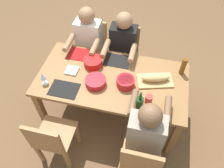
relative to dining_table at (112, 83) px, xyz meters
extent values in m
plane|color=brown|center=(0.00, 0.00, -0.65)|extent=(8.00, 8.00, 0.00)
cube|color=olive|center=(0.00, 0.00, 0.07)|extent=(1.73, 0.90, 0.04)
cube|color=olive|center=(-0.81, -0.39, -0.30)|extent=(0.07, 0.07, 0.70)
cube|color=olive|center=(0.81, -0.39, -0.30)|extent=(0.07, 0.07, 0.70)
cube|color=olive|center=(-0.81, 0.39, -0.30)|extent=(0.07, 0.07, 0.70)
cube|color=olive|center=(0.81, 0.39, -0.30)|extent=(0.07, 0.07, 0.70)
cube|color=#9E7044|center=(-0.48, 0.69, -0.22)|extent=(0.40, 0.40, 0.03)
cube|color=#9E7044|center=(-0.48, 0.87, 0.00)|extent=(0.38, 0.04, 0.40)
cube|color=#9E7044|center=(-0.31, 0.52, -0.44)|extent=(0.04, 0.04, 0.42)
cube|color=#9E7044|center=(-0.65, 0.52, -0.44)|extent=(0.04, 0.04, 0.42)
cylinder|color=#2D2D38|center=(-0.40, 0.47, -0.43)|extent=(0.11, 0.11, 0.45)
cylinder|color=#2D2D38|center=(-0.56, 0.47, -0.43)|extent=(0.11, 0.11, 0.45)
cube|color=gray|center=(-0.48, 0.63, 0.07)|extent=(0.34, 0.20, 0.55)
cylinder|color=brown|center=(-0.31, 0.36, 0.19)|extent=(0.07, 0.30, 0.07)
cylinder|color=brown|center=(-0.65, 0.36, 0.19)|extent=(0.07, 0.30, 0.07)
sphere|color=brown|center=(-0.48, 0.63, 0.44)|extent=(0.21, 0.21, 0.21)
cube|color=#9E7044|center=(0.00, -0.69, -0.22)|extent=(0.40, 0.40, 0.03)
cube|color=#9E7044|center=(0.00, -0.87, 0.00)|extent=(0.38, 0.04, 0.40)
cube|color=#9E7044|center=(-0.17, -0.52, -0.44)|extent=(0.04, 0.04, 0.42)
cube|color=#9E7044|center=(0.17, -0.52, -0.44)|extent=(0.04, 0.04, 0.42)
cube|color=#9E7044|center=(-0.17, -0.86, -0.44)|extent=(0.04, 0.04, 0.42)
cube|color=#9E7044|center=(0.17, -0.86, -0.44)|extent=(0.04, 0.04, 0.42)
cylinder|color=#2D2D38|center=(-0.08, -0.47, -0.43)|extent=(0.11, 0.11, 0.45)
cylinder|color=#2D2D38|center=(0.08, -0.47, -0.43)|extent=(0.11, 0.11, 0.45)
cube|color=black|center=(0.00, -0.63, 0.07)|extent=(0.34, 0.20, 0.55)
cylinder|color=#9E7251|center=(-0.17, -0.36, 0.19)|extent=(0.07, 0.30, 0.07)
cylinder|color=#9E7251|center=(0.17, -0.36, 0.19)|extent=(0.07, 0.30, 0.07)
sphere|color=#9E7251|center=(0.00, -0.63, 0.44)|extent=(0.21, 0.21, 0.21)
cube|color=#9E7044|center=(0.48, 0.69, -0.22)|extent=(0.40, 0.40, 0.03)
cube|color=#9E7044|center=(0.48, 0.87, 0.00)|extent=(0.38, 0.04, 0.40)
cube|color=#9E7044|center=(0.65, 0.52, -0.44)|extent=(0.04, 0.04, 0.42)
cube|color=#9E7044|center=(0.31, 0.52, -0.44)|extent=(0.04, 0.04, 0.42)
cube|color=#9E7044|center=(0.65, 0.86, -0.44)|extent=(0.04, 0.04, 0.42)
cube|color=#9E7044|center=(0.31, 0.86, -0.44)|extent=(0.04, 0.04, 0.42)
cube|color=#9E7044|center=(0.48, -0.69, -0.22)|extent=(0.40, 0.40, 0.03)
cube|color=#9E7044|center=(0.48, -0.87, 0.00)|extent=(0.38, 0.04, 0.40)
cube|color=#9E7044|center=(0.31, -0.52, -0.44)|extent=(0.04, 0.04, 0.42)
cube|color=#9E7044|center=(0.65, -0.52, -0.44)|extent=(0.04, 0.04, 0.42)
cube|color=#9E7044|center=(0.31, -0.86, -0.44)|extent=(0.04, 0.04, 0.42)
cube|color=#9E7044|center=(0.65, -0.86, -0.44)|extent=(0.04, 0.04, 0.42)
cylinder|color=#2D2D38|center=(0.40, -0.47, -0.43)|extent=(0.11, 0.11, 0.45)
cylinder|color=#2D2D38|center=(0.56, -0.47, -0.43)|extent=(0.11, 0.11, 0.45)
cube|color=white|center=(0.48, -0.63, 0.07)|extent=(0.34, 0.20, 0.55)
cylinder|color=#9E7251|center=(0.31, -0.36, 0.19)|extent=(0.07, 0.30, 0.07)
cylinder|color=#9E7251|center=(0.65, -0.36, 0.19)|extent=(0.07, 0.30, 0.07)
sphere|color=#9E7251|center=(0.48, -0.63, 0.44)|extent=(0.21, 0.21, 0.21)
cylinder|color=red|center=(0.27, -0.15, 0.13)|extent=(0.22, 0.22, 0.10)
cylinder|color=orange|center=(0.27, -0.15, 0.17)|extent=(0.20, 0.20, 0.03)
cylinder|color=#B21923|center=(0.16, 0.13, 0.13)|extent=(0.23, 0.23, 0.08)
cylinder|color=#2D7028|center=(0.16, 0.13, 0.15)|extent=(0.21, 0.21, 0.03)
cylinder|color=#B21923|center=(-0.17, 0.07, 0.13)|extent=(0.20, 0.20, 0.10)
cylinder|color=beige|center=(-0.17, 0.07, 0.17)|extent=(0.18, 0.18, 0.03)
cube|color=tan|center=(-0.49, -0.07, 0.10)|extent=(0.45, 0.32, 0.02)
ellipsoid|color=tan|center=(-0.49, -0.07, 0.15)|extent=(0.34, 0.20, 0.09)
cylinder|color=#193819|center=(-0.37, 0.37, 0.19)|extent=(0.08, 0.08, 0.20)
cylinder|color=#193819|center=(-0.37, 0.37, 0.33)|extent=(0.03, 0.03, 0.09)
cylinder|color=brown|center=(-0.77, -0.27, 0.20)|extent=(0.06, 0.06, 0.22)
cylinder|color=silver|center=(0.72, 0.25, 0.09)|extent=(0.07, 0.07, 0.01)
cylinder|color=silver|center=(0.72, 0.25, 0.13)|extent=(0.01, 0.01, 0.07)
cone|color=silver|center=(0.72, 0.25, 0.21)|extent=(0.08, 0.08, 0.08)
cylinder|color=red|center=(-0.45, 0.25, 0.14)|extent=(0.08, 0.08, 0.10)
cube|color=black|center=(0.00, -0.29, 0.09)|extent=(0.32, 0.23, 0.01)
cube|color=black|center=(0.48, 0.29, 0.09)|extent=(0.32, 0.23, 0.01)
cube|color=maroon|center=(0.48, -0.29, 0.09)|extent=(0.32, 0.23, 0.01)
cube|color=white|center=(0.49, 0.01, 0.10)|extent=(0.14, 0.14, 0.02)
camera|label=1|loc=(-0.39, 1.64, 2.02)|focal=35.46mm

